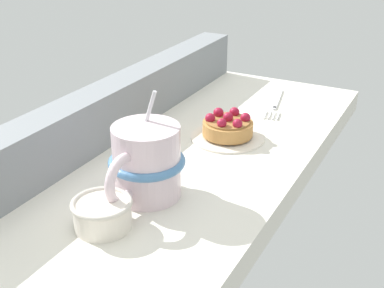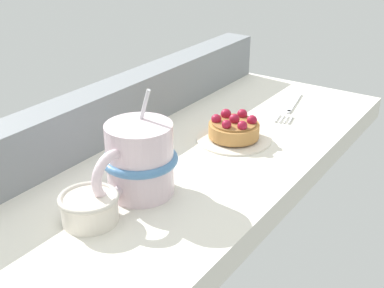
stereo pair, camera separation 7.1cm
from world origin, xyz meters
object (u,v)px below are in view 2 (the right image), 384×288
object	(u,v)px
raspberry_tart	(234,128)
dessert_fork	(291,107)
dessert_plate	(234,138)
coffee_mug	(138,160)
sugar_bowl	(89,207)

from	to	relation	value
raspberry_tart	dessert_fork	distance (cm)	17.44
dessert_plate	coffee_mug	xyz separation A→B (cm)	(-20.52, 1.81, 4.36)
dessert_fork	sugar_bowl	bearing A→B (deg)	174.61
sugar_bowl	dessert_fork	bearing A→B (deg)	-5.39
raspberry_tart	coffee_mug	size ratio (longest dim) A/B	0.58
coffee_mug	raspberry_tart	bearing A→B (deg)	-5.01
dessert_plate	sugar_bowl	size ratio (longest dim) A/B	1.66
dessert_plate	raspberry_tart	world-z (taller)	raspberry_tart
sugar_bowl	raspberry_tart	bearing A→B (deg)	-4.94
raspberry_tart	dessert_fork	bearing A→B (deg)	-6.14
coffee_mug	dessert_fork	bearing A→B (deg)	-5.53
dessert_plate	sugar_bowl	world-z (taller)	sugar_bowl
coffee_mug	dessert_plate	bearing A→B (deg)	-5.05
coffee_mug	dessert_fork	size ratio (longest dim) A/B	0.87
dessert_fork	dessert_plate	bearing A→B (deg)	173.92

